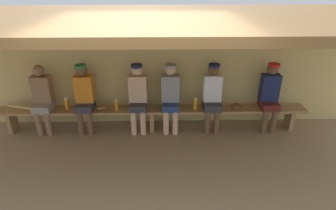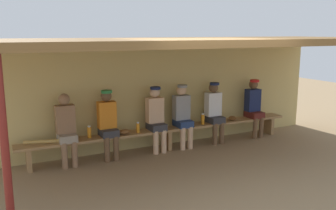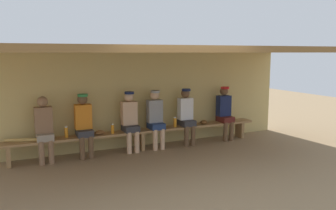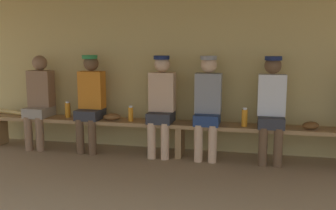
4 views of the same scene
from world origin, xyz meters
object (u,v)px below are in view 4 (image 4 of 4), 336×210
(player_leftmost, at_px, (272,104))
(water_bottle_clear, at_px, (244,118))
(water_bottle_green, at_px, (68,110))
(player_with_sunglasses, at_px, (90,98))
(player_middle, at_px, (161,101))
(baseball_glove_tan, at_px, (311,125))
(player_rightmost, at_px, (208,102))
(water_bottle_blue, at_px, (131,114))
(baseball_bat, at_px, (18,113))
(baseball_glove_dark_brown, at_px, (112,117))
(player_in_blue, at_px, (39,98))
(bench, at_px, (180,128))

(player_leftmost, height_order, water_bottle_clear, player_leftmost)
(water_bottle_green, bearing_deg, player_leftmost, -0.38)
(player_with_sunglasses, bearing_deg, player_middle, 0.00)
(water_bottle_clear, distance_m, baseball_glove_tan, 0.80)
(player_rightmost, distance_m, water_bottle_blue, 1.05)
(player_rightmost, height_order, baseball_bat, player_rightmost)
(baseball_glove_tan, xyz_separation_m, baseball_bat, (-4.06, 0.02, -0.01))
(player_middle, distance_m, water_bottle_clear, 1.11)
(baseball_bat, bearing_deg, water_bottle_blue, 15.59)
(baseball_glove_dark_brown, bearing_deg, player_rightmost, -22.05)
(player_rightmost, xyz_separation_m, baseball_bat, (-2.79, -0.00, -0.25))
(player_in_blue, bearing_deg, bench, -0.09)
(player_middle, distance_m, water_bottle_blue, 0.46)
(bench, height_order, baseball_bat, baseball_bat)
(player_leftmost, relative_size, water_bottle_blue, 6.35)
(player_in_blue, xyz_separation_m, water_bottle_green, (0.43, 0.02, -0.16))
(player_with_sunglasses, xyz_separation_m, water_bottle_blue, (0.60, -0.05, -0.19))
(player_with_sunglasses, distance_m, water_bottle_blue, 0.63)
(player_rightmost, distance_m, baseball_glove_dark_brown, 1.34)
(water_bottle_blue, distance_m, water_bottle_clear, 1.51)
(baseball_glove_dark_brown, bearing_deg, baseball_glove_tan, -23.18)
(player_rightmost, xyz_separation_m, baseball_glove_tan, (1.28, -0.03, -0.24))
(baseball_glove_tan, xyz_separation_m, baseball_glove_dark_brown, (-2.59, -0.00, 0.00))
(player_in_blue, distance_m, player_rightmost, 2.43)
(player_rightmost, relative_size, baseball_bat, 1.68)
(player_with_sunglasses, distance_m, water_bottle_green, 0.40)
(player_with_sunglasses, distance_m, baseball_glove_dark_brown, 0.40)
(player_leftmost, height_order, water_bottle_blue, player_leftmost)
(bench, bearing_deg, water_bottle_green, 179.23)
(player_rightmost, relative_size, baseball_glove_dark_brown, 5.60)
(player_rightmost, height_order, baseball_glove_dark_brown, player_rightmost)
(water_bottle_green, bearing_deg, baseball_bat, -178.40)
(water_bottle_clear, height_order, baseball_bat, water_bottle_clear)
(bench, xyz_separation_m, water_bottle_blue, (-0.67, -0.05, 0.17))
(player_leftmost, height_order, player_rightmost, same)
(player_with_sunglasses, xyz_separation_m, player_in_blue, (-0.79, -0.00, -0.02))
(player_leftmost, distance_m, water_bottle_blue, 1.85)
(player_middle, relative_size, baseball_glove_tan, 5.60)
(player_middle, bearing_deg, player_rightmost, 0.00)
(player_with_sunglasses, distance_m, player_rightmost, 1.64)
(player_with_sunglasses, height_order, player_rightmost, same)
(player_in_blue, bearing_deg, player_with_sunglasses, 0.04)
(bench, xyz_separation_m, water_bottle_clear, (0.84, -0.05, 0.19))
(player_leftmost, distance_m, baseball_glove_dark_brown, 2.13)
(water_bottle_green, relative_size, baseball_bat, 0.29)
(player_with_sunglasses, xyz_separation_m, water_bottle_clear, (2.11, -0.05, -0.17))
(bench, bearing_deg, water_bottle_blue, -176.10)
(bench, height_order, player_with_sunglasses, player_with_sunglasses)
(player_leftmost, relative_size, baseball_glove_tan, 5.60)
(player_with_sunglasses, bearing_deg, baseball_glove_tan, -0.51)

